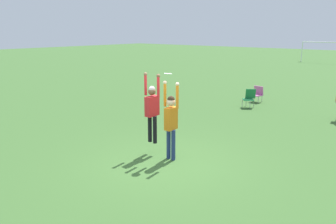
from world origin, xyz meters
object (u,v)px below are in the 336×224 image
at_px(person_defending, 171,119).
at_px(frisbee, 168,74).
at_px(camping_chair_2, 249,97).
at_px(person_jumping, 152,107).
at_px(camping_chair_1, 257,93).

height_order(person_defending, frisbee, frisbee).
bearing_deg(camping_chair_2, frisbee, 61.02).
distance_m(person_jumping, camping_chair_2, 7.57).
bearing_deg(camping_chair_2, person_defending, 62.31).
bearing_deg(frisbee, camping_chair_1, 98.34).
relative_size(person_jumping, camping_chair_2, 2.34).
relative_size(person_defending, frisbee, 10.06).
bearing_deg(camping_chair_1, camping_chair_2, 107.31).
distance_m(person_jumping, camping_chair_1, 9.03).
bearing_deg(person_jumping, camping_chair_2, 2.95).
distance_m(person_defending, camping_chair_2, 7.62).
xyz_separation_m(person_defending, camping_chair_2, (-1.23, 7.48, -0.71)).
bearing_deg(person_defending, frisbee, -117.18).
bearing_deg(person_defending, camping_chair_2, -171.72).
relative_size(camping_chair_1, camping_chair_2, 0.91).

